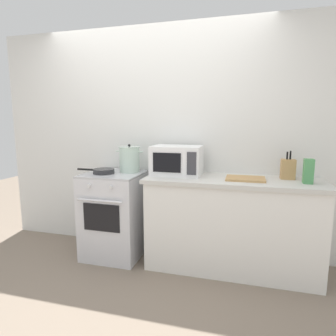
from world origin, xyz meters
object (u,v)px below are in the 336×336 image
(microwave, at_px, (177,160))
(pasta_box, at_px, (308,171))
(frying_pan, at_px, (103,171))
(stove, at_px, (115,214))
(cutting_board, at_px, (245,179))
(stock_pot, at_px, (129,159))
(knife_block, at_px, (288,169))

(microwave, bearing_deg, pasta_box, -5.06)
(frying_pan, bearing_deg, stove, 31.53)
(frying_pan, relative_size, cutting_board, 1.18)
(stove, height_order, stock_pot, stock_pot)
(knife_block, height_order, pasta_box, knife_block)
(frying_pan, xyz_separation_m, knife_block, (1.85, 0.20, 0.07))
(stove, height_order, cutting_board, cutting_board)
(cutting_board, bearing_deg, stock_pot, 174.97)
(microwave, bearing_deg, frying_pan, -170.01)
(knife_block, bearing_deg, stove, -175.40)
(microwave, bearing_deg, cutting_board, -6.49)
(knife_block, bearing_deg, microwave, -176.70)
(cutting_board, bearing_deg, microwave, 173.51)
(frying_pan, xyz_separation_m, pasta_box, (1.99, 0.03, 0.08))
(cutting_board, distance_m, knife_block, 0.42)
(stove, bearing_deg, microwave, 6.64)
(stock_pot, relative_size, frying_pan, 0.72)
(cutting_board, bearing_deg, frying_pan, -177.72)
(stove, height_order, microwave, microwave)
(stove, bearing_deg, pasta_box, -0.87)
(cutting_board, xyz_separation_m, pasta_box, (0.53, -0.03, 0.10))
(stove, xyz_separation_m, stock_pot, (0.14, 0.11, 0.60))
(stock_pot, relative_size, cutting_board, 0.85)
(stove, xyz_separation_m, pasta_box, (1.90, -0.03, 0.57))
(pasta_box, bearing_deg, knife_block, 130.79)
(stove, distance_m, pasta_box, 1.98)
(frying_pan, bearing_deg, stock_pot, 35.48)
(frying_pan, relative_size, knife_block, 1.56)
(microwave, distance_m, pasta_box, 1.23)
(stove, distance_m, knife_block, 1.85)
(frying_pan, bearing_deg, cutting_board, 2.28)
(knife_block, distance_m, pasta_box, 0.22)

